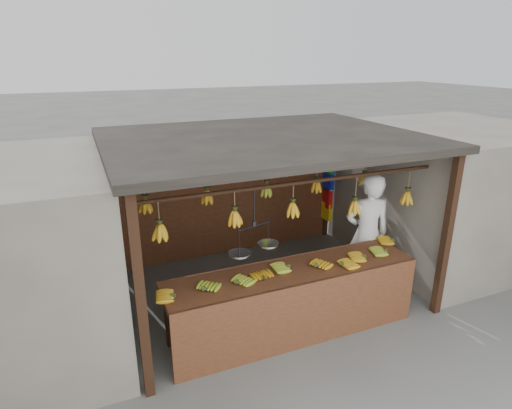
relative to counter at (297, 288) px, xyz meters
name	(u,v)px	position (x,y,z in m)	size (l,w,h in m)	color
ground	(263,289)	(0.09, 1.23, -0.71)	(80.00, 80.00, 0.00)	#5B5B57
stall	(255,161)	(0.09, 1.55, 1.26)	(4.30, 3.30, 2.40)	black
neighbor_right	(449,191)	(3.69, 1.23, 0.44)	(3.00, 3.00, 2.30)	slate
counter	(297,288)	(0.00, 0.00, 0.00)	(3.50, 0.75, 0.96)	#562E19
hanging_bananas	(266,191)	(0.10, 1.21, 0.91)	(3.58, 2.21, 0.39)	#C28914
balance_scale	(254,245)	(-0.48, 0.23, 0.57)	(0.68, 0.37, 0.78)	black
vendor	(367,234)	(1.49, 0.63, 0.23)	(0.68, 0.45, 1.87)	white
bag_bundles	(328,189)	(2.03, 2.58, 0.30)	(0.08, 0.26, 1.27)	#199926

